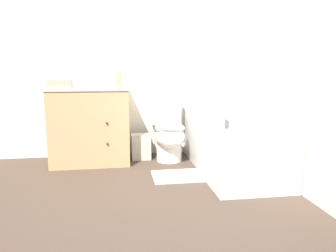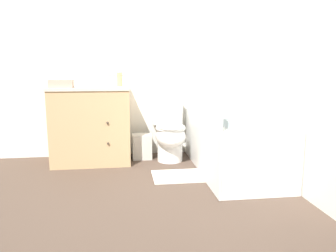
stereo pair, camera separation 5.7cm
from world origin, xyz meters
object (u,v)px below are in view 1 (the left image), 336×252
(wastebasket, at_px, (141,147))
(tissue_box, at_px, (101,82))
(sink_faucet, at_px, (90,83))
(soap_dispenser, at_px, (119,79))
(bath_towel_folded, at_px, (244,123))
(hand_towel_folded, at_px, (60,84))
(bathtub, at_px, (231,143))
(toilet, at_px, (169,132))
(bath_mat, at_px, (181,176))
(vanity_cabinet, at_px, (90,124))

(wastebasket, relative_size, tissue_box, 2.02)
(sink_faucet, xyz_separation_m, soap_dispenser, (0.33, -0.17, 0.05))
(bath_towel_folded, bearing_deg, tissue_box, 135.70)
(wastebasket, height_order, hand_towel_folded, hand_towel_folded)
(bathtub, distance_m, bath_towel_folded, 0.67)
(hand_towel_folded, bearing_deg, tissue_box, 37.28)
(toilet, distance_m, bathtub, 0.76)
(bath_mat, bearing_deg, bath_towel_folded, -41.79)
(bath_towel_folded, distance_m, bath_mat, 0.88)
(toilet, height_order, hand_towel_folded, hand_towel_folded)
(toilet, bearing_deg, soap_dispenser, 171.33)
(soap_dispenser, height_order, hand_towel_folded, soap_dispenser)
(sink_faucet, relative_size, toilet, 0.19)
(toilet, height_order, bath_towel_folded, toilet)
(vanity_cabinet, xyz_separation_m, tissue_box, (0.13, 0.14, 0.47))
(wastebasket, bearing_deg, tissue_box, 169.11)
(wastebasket, xyz_separation_m, bath_mat, (0.35, -0.73, -0.14))
(toilet, bearing_deg, hand_towel_folded, -173.93)
(toilet, distance_m, bath_towel_folded, 1.20)
(hand_towel_folded, bearing_deg, bathtub, -10.78)
(wastebasket, bearing_deg, sink_faucet, 165.09)
(bathtub, xyz_separation_m, bath_mat, (-0.58, -0.16, -0.28))
(vanity_cabinet, xyz_separation_m, soap_dispenser, (0.33, 0.04, 0.51))
(toilet, relative_size, tissue_box, 5.12)
(hand_towel_folded, relative_size, bath_mat, 0.43)
(bathtub, relative_size, tissue_box, 10.81)
(bathtub, distance_m, tissue_box, 1.64)
(vanity_cabinet, xyz_separation_m, sink_faucet, (-0.00, 0.21, 0.46))
(bathtub, bearing_deg, wastebasket, 148.35)
(vanity_cabinet, distance_m, wastebasket, 0.65)
(bath_towel_folded, xyz_separation_m, bath_mat, (-0.48, 0.43, -0.60))
(wastebasket, distance_m, soap_dispenser, 0.84)
(soap_dispenser, bearing_deg, hand_towel_folded, -160.96)
(toilet, height_order, tissue_box, tissue_box)
(sink_faucet, distance_m, wastebasket, 0.97)
(bath_towel_folded, height_order, bath_mat, bath_towel_folded)
(vanity_cabinet, bearing_deg, hand_towel_folded, -147.86)
(sink_faucet, xyz_separation_m, tissue_box, (0.13, -0.07, 0.01))
(bathtub, xyz_separation_m, wastebasket, (-0.93, 0.57, -0.14))
(wastebasket, bearing_deg, toilet, -18.21)
(vanity_cabinet, distance_m, tissue_box, 0.51)
(wastebasket, relative_size, bath_towel_folded, 0.89)
(bathtub, height_order, tissue_box, tissue_box)
(bathtub, relative_size, hand_towel_folded, 6.55)
(sink_faucet, relative_size, tissue_box, 0.96)
(vanity_cabinet, relative_size, hand_towel_folded, 3.63)
(vanity_cabinet, bearing_deg, bath_towel_folded, -38.07)
(bathtub, height_order, soap_dispenser, soap_dispenser)
(bathtub, bearing_deg, sink_faucet, 154.27)
(vanity_cabinet, bearing_deg, wastebasket, 5.37)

